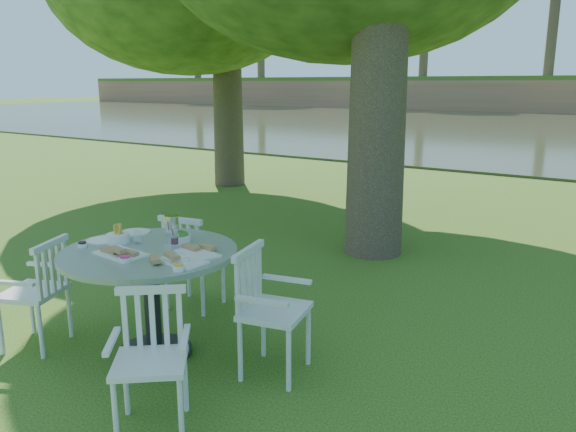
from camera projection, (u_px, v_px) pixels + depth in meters
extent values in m
plane|color=#22430E|center=(276.00, 311.00, 5.09)|extent=(140.00, 140.00, 0.00)
cylinder|color=black|center=(155.00, 351.00, 4.29)|extent=(0.56, 0.56, 0.04)
cylinder|color=black|center=(152.00, 303.00, 4.19)|extent=(0.12, 0.12, 0.75)
cylinder|color=gray|center=(149.00, 253.00, 4.10)|extent=(1.29, 1.29, 0.04)
cylinder|color=silver|center=(289.00, 360.00, 3.72)|extent=(0.04, 0.04, 0.45)
cylinder|color=silver|center=(308.00, 336.00, 4.09)|extent=(0.04, 0.04, 0.45)
cylinder|color=silver|center=(240.00, 351.00, 3.85)|extent=(0.04, 0.04, 0.45)
cylinder|color=silver|center=(263.00, 328.00, 4.21)|extent=(0.04, 0.04, 0.45)
cube|color=silver|center=(275.00, 311.00, 3.91)|extent=(0.51, 0.54, 0.04)
cube|color=silver|center=(249.00, 279.00, 3.93)|extent=(0.14, 0.45, 0.46)
cylinder|color=silver|center=(223.00, 281.00, 5.24)|extent=(0.03, 0.03, 0.44)
cylinder|color=silver|center=(189.00, 275.00, 5.40)|extent=(0.03, 0.03, 0.44)
cylinder|color=silver|center=(203.00, 293.00, 4.94)|extent=(0.03, 0.03, 0.44)
cylinder|color=silver|center=(167.00, 286.00, 5.09)|extent=(0.03, 0.03, 0.44)
cube|color=silver|center=(194.00, 259.00, 5.11)|extent=(0.51, 0.47, 0.04)
cube|color=silver|center=(181.00, 243.00, 4.90)|extent=(0.45, 0.11, 0.45)
cylinder|color=silver|center=(32.00, 309.00, 4.60)|extent=(0.03, 0.03, 0.43)
cylinder|color=silver|center=(0.00, 328.00, 4.24)|extent=(0.03, 0.03, 0.43)
cylinder|color=silver|center=(69.00, 312.00, 4.53)|extent=(0.03, 0.03, 0.43)
cylinder|color=silver|center=(41.00, 332.00, 4.17)|extent=(0.03, 0.03, 0.43)
cube|color=silver|center=(33.00, 292.00, 4.33)|extent=(0.53, 0.56, 0.04)
cube|color=silver|center=(52.00, 269.00, 4.25)|extent=(0.20, 0.42, 0.44)
cylinder|color=silver|center=(115.00, 414.00, 3.15)|extent=(0.03, 0.03, 0.41)
cylinder|color=silver|center=(181.00, 411.00, 3.18)|extent=(0.03, 0.03, 0.41)
cylinder|color=silver|center=(126.00, 384.00, 3.47)|extent=(0.03, 0.03, 0.41)
cylinder|color=silver|center=(185.00, 381.00, 3.50)|extent=(0.03, 0.03, 0.41)
cube|color=silver|center=(150.00, 363.00, 3.27)|extent=(0.57, 0.56, 0.04)
cube|color=silver|center=(152.00, 320.00, 3.40)|extent=(0.35, 0.29, 0.42)
cube|color=white|center=(121.00, 254.00, 3.98)|extent=(0.39, 0.25, 0.01)
cube|color=white|center=(181.00, 261.00, 3.82)|extent=(0.36, 0.22, 0.01)
cube|color=white|center=(198.00, 253.00, 4.00)|extent=(0.38, 0.28, 0.01)
cylinder|color=white|center=(103.00, 240.00, 4.33)|extent=(0.24, 0.24, 0.01)
cylinder|color=white|center=(135.00, 232.00, 4.56)|extent=(0.24, 0.24, 0.01)
cylinder|color=white|center=(118.00, 238.00, 4.28)|extent=(0.18, 0.18, 0.07)
cylinder|color=white|center=(180.00, 238.00, 4.30)|extent=(0.16, 0.16, 0.05)
cylinder|color=silver|center=(172.00, 229.00, 4.26)|extent=(0.11, 0.11, 0.21)
cylinder|color=white|center=(174.00, 237.00, 4.10)|extent=(0.07, 0.07, 0.18)
cylinder|color=white|center=(138.00, 236.00, 4.28)|extent=(0.06, 0.06, 0.11)
cylinder|color=white|center=(137.00, 238.00, 4.22)|extent=(0.06, 0.06, 0.11)
cylinder|color=white|center=(125.00, 260.00, 3.81)|extent=(0.08, 0.08, 0.03)
cylinder|color=white|center=(178.00, 268.00, 3.65)|extent=(0.08, 0.08, 0.03)
cylinder|color=white|center=(183.00, 260.00, 3.81)|extent=(0.08, 0.08, 0.03)
cylinder|color=white|center=(82.00, 245.00, 4.16)|extent=(0.07, 0.07, 0.03)
cylinder|color=black|center=(184.00, 16.00, 57.50)|extent=(0.70, 0.70, 13.00)
cylinder|color=black|center=(254.00, 10.00, 52.61)|extent=(0.70, 0.70, 13.00)
cylinder|color=black|center=(338.00, 2.00, 47.72)|extent=(0.70, 0.70, 13.00)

